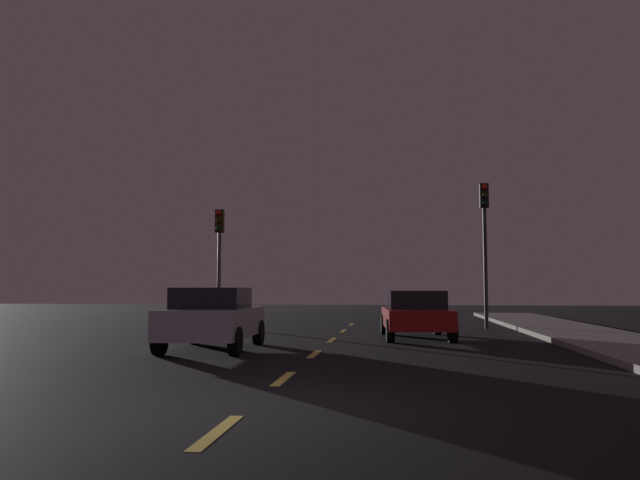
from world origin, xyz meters
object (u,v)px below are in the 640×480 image
Objects in this scene: traffic_signal_left at (219,244)px; traffic_signal_right at (485,227)px; car_adjacent_lane at (213,318)px; car_stopped_ahead at (416,314)px.

traffic_signal_left is 10.13m from traffic_signal_right.
traffic_signal_left is 1.16× the size of car_adjacent_lane.
traffic_signal_left is at bearing -179.99° from traffic_signal_right.
car_stopped_ahead is at bearing 38.44° from car_adjacent_lane.
traffic_signal_left is 9.12m from car_stopped_ahead.
car_adjacent_lane is at bearing -131.59° from traffic_signal_right.
traffic_signal_right is at bearing 60.11° from car_stopped_ahead.
traffic_signal_right is (10.12, 0.00, 0.53)m from traffic_signal_left.
car_stopped_ahead is (-2.71, -4.71, -3.01)m from traffic_signal_right.
traffic_signal_right is at bearing 0.01° from traffic_signal_left.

